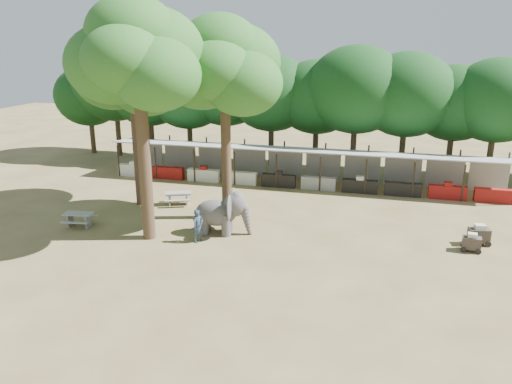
% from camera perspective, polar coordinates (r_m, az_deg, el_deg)
% --- Properties ---
extents(ground, '(100.00, 100.00, 0.00)m').
position_cam_1_polar(ground, '(23.16, -0.72, -8.47)').
color(ground, brown).
rests_on(ground, ground).
extents(vendor_stalls, '(28.00, 2.99, 2.80)m').
position_cam_1_polar(vendor_stalls, '(35.54, 5.15, 2.69)').
color(vendor_stalls, '#9C9EA4').
rests_on(vendor_stalls, ground).
extents(yard_tree_left, '(7.10, 6.90, 11.02)m').
position_cam_1_polar(yard_tree_left, '(31.06, -14.02, 13.31)').
color(yard_tree_left, '#332316').
rests_on(yard_tree_left, ground).
extents(yard_tree_center, '(7.10, 6.90, 12.04)m').
position_cam_1_polar(yard_tree_center, '(25.20, -13.48, 14.87)').
color(yard_tree_center, '#332316').
rests_on(yard_tree_center, ground).
extents(yard_tree_back, '(7.10, 6.90, 11.36)m').
position_cam_1_polar(yard_tree_back, '(27.75, -3.77, 14.07)').
color(yard_tree_back, '#332316').
rests_on(yard_tree_back, ground).
extents(backdrop_trees, '(46.46, 5.95, 8.33)m').
position_cam_1_polar(backdrop_trees, '(39.78, 6.58, 10.54)').
color(backdrop_trees, '#332316').
rests_on(backdrop_trees, ground).
extents(elephant, '(3.15, 2.37, 2.37)m').
position_cam_1_polar(elephant, '(26.52, -3.83, -2.34)').
color(elephant, '#424040').
rests_on(elephant, ground).
extents(handler, '(0.64, 0.74, 1.73)m').
position_cam_1_polar(handler, '(25.64, -6.64, -3.87)').
color(handler, '#26384C').
rests_on(handler, ground).
extents(picnic_table_near, '(1.77, 1.63, 0.79)m').
position_cam_1_polar(picnic_table_near, '(29.32, -19.60, -2.78)').
color(picnic_table_near, gray).
rests_on(picnic_table_near, ground).
extents(picnic_table_far, '(2.00, 1.91, 0.79)m').
position_cam_1_polar(picnic_table_far, '(31.65, -8.89, -0.52)').
color(picnic_table_far, gray).
rests_on(picnic_table_far, ground).
extents(cart_front, '(1.20, 0.89, 1.07)m').
position_cam_1_polar(cart_front, '(27.67, 24.12, -4.47)').
color(cart_front, '#332922').
rests_on(cart_front, ground).
extents(cart_back, '(1.02, 0.73, 0.93)m').
position_cam_1_polar(cart_back, '(26.71, 23.42, -5.30)').
color(cart_back, '#332922').
rests_on(cart_back, ground).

